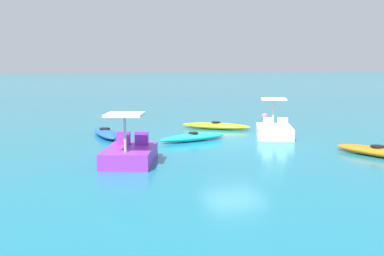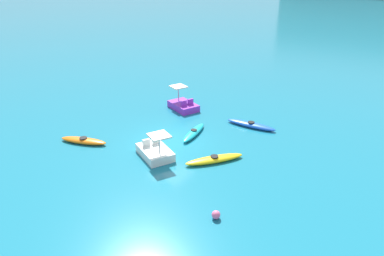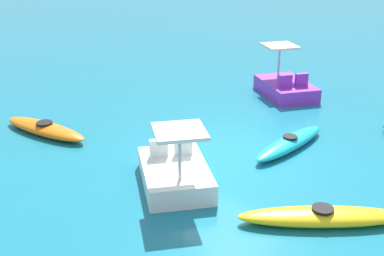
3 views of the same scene
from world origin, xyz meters
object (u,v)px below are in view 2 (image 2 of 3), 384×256
at_px(kayak_yellow, 214,159).
at_px(kayak_orange, 84,141).
at_px(kayak_blue, 251,125).
at_px(kayak_cyan, 194,132).
at_px(buoy_pink, 216,215).
at_px(pedal_boat_purple, 183,105).
at_px(pedal_boat_white, 155,151).

distance_m(kayak_yellow, kayak_orange, 8.45).
bearing_deg(kayak_blue, kayak_yellow, -85.14).
xyz_separation_m(kayak_cyan, kayak_blue, (2.52, 3.31, 0.00)).
height_order(kayak_yellow, buoy_pink, buoy_pink).
xyz_separation_m(kayak_orange, pedal_boat_purple, (1.69, 8.29, 0.17)).
bearing_deg(pedal_boat_white, buoy_pink, -25.20).
relative_size(pedal_boat_purple, buoy_pink, 7.05).
bearing_deg(kayak_orange, kayak_yellow, 18.88).
relative_size(kayak_cyan, pedal_boat_purple, 1.13).
relative_size(kayak_yellow, pedal_boat_purple, 1.16).
height_order(kayak_yellow, pedal_boat_white, pedal_boat_white).
xyz_separation_m(kayak_blue, kayak_orange, (-7.52, -8.29, 0.00)).
height_order(kayak_yellow, pedal_boat_purple, pedal_boat_purple).
height_order(pedal_boat_purple, buoy_pink, pedal_boat_purple).
distance_m(kayak_yellow, pedal_boat_purple, 8.40).
bearing_deg(kayak_cyan, kayak_blue, 52.69).
bearing_deg(pedal_boat_white, kayak_yellow, 24.76).
relative_size(kayak_blue, pedal_boat_white, 1.28).
bearing_deg(pedal_boat_purple, kayak_cyan, -45.00).
relative_size(kayak_blue, kayak_orange, 1.14).
distance_m(kayak_blue, pedal_boat_purple, 5.83).
bearing_deg(kayak_yellow, buoy_pink, -57.28).
height_order(kayak_yellow, kayak_orange, same).
distance_m(kayak_cyan, kayak_yellow, 3.74).
relative_size(kayak_blue, pedal_boat_purple, 1.29).
xyz_separation_m(kayak_cyan, kayak_yellow, (2.99, -2.25, 0.00)).
relative_size(pedal_boat_white, buoy_pink, 7.13).
height_order(kayak_cyan, pedal_boat_purple, pedal_boat_purple).
xyz_separation_m(kayak_yellow, buoy_pink, (2.72, -4.23, 0.03)).
xyz_separation_m(kayak_yellow, pedal_boat_purple, (-6.30, 5.56, 0.17)).
bearing_deg(buoy_pink, kayak_blue, 108.06).
distance_m(kayak_blue, kayak_yellow, 5.57).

